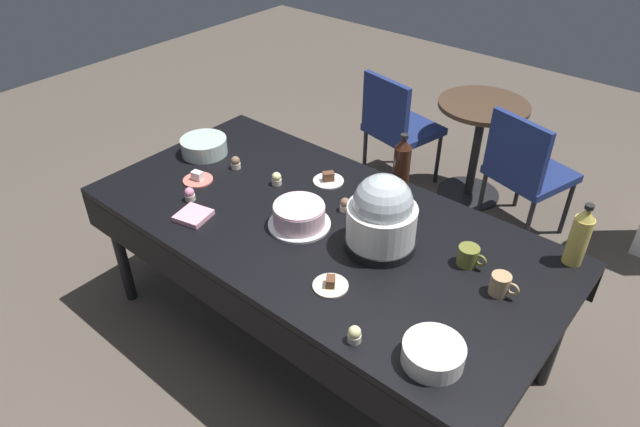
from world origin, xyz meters
The scene contains 22 objects.
ground centered at (0.00, 0.00, 0.00)m, with size 9.00×9.00×0.00m, color brown.
potluck_table centered at (0.00, 0.00, 0.69)m, with size 2.20×1.10×0.75m.
frosted_layer_cake centered at (-0.06, -0.08, 0.80)m, with size 0.29×0.29×0.11m.
slow_cooker centered at (0.31, 0.03, 0.91)m, with size 0.31×0.31×0.35m.
glass_salad_bowl centered at (-0.90, 0.09, 0.79)m, with size 0.25×0.25×0.09m, color #B2C6BC.
ceramic_snack_bowl centered at (0.81, -0.37, 0.79)m, with size 0.21×0.21×0.08m, color silver.
dessert_plate_white centered at (-0.19, 0.30, 0.76)m, with size 0.16×0.16×0.05m.
dessert_plate_cream centered at (0.31, -0.30, 0.76)m, with size 0.14×0.14×0.05m.
dessert_plate_coral centered at (-0.71, -0.12, 0.76)m, with size 0.15×0.15×0.05m.
cupcake_cocoa centered at (0.03, 0.15, 0.78)m, with size 0.05×0.05×0.07m.
cupcake_rose centered at (-0.65, 0.09, 0.78)m, with size 0.05×0.05×0.07m.
cupcake_mint centered at (-0.60, -0.26, 0.78)m, with size 0.05×0.05×0.07m.
cupcake_lemon centered at (0.55, -0.46, 0.78)m, with size 0.05×0.05×0.07m.
cupcake_berry centered at (-0.38, 0.11, 0.78)m, with size 0.05×0.05×0.07m.
soda_bottle_cola centered at (0.15, 0.42, 0.91)m, with size 0.08×0.08×0.33m.
soda_bottle_ginger_ale centered at (0.98, 0.46, 0.88)m, with size 0.08×0.08×0.29m.
coffee_mug_tan centered at (0.83, 0.09, 0.79)m, with size 0.12×0.08×0.09m.
coffee_mug_olive centered at (0.65, 0.17, 0.79)m, with size 0.13×0.09×0.08m.
paper_napkin_stack centered at (-0.47, -0.35, 0.76)m, with size 0.14×0.14×0.02m, color pink.
maroon_chair_left centered at (-0.57, 1.52, 0.49)m, with size 0.52×0.52×0.85m.
maroon_chair_right centered at (0.38, 1.52, 0.49)m, with size 0.55×0.55×0.85m.
round_cafe_table centered at (-0.05, 1.74, 0.50)m, with size 0.60×0.60×0.72m.
Camera 1 is at (1.34, -1.59, 2.28)m, focal length 31.71 mm.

